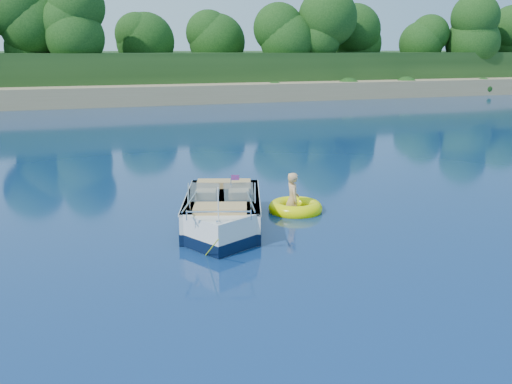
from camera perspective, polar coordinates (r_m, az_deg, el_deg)
ground at (r=11.89m, az=-4.55°, el=-7.36°), size 160.00×160.00×0.00m
shoreline at (r=74.61m, az=-17.60°, el=10.90°), size 170.00×59.00×6.00m
treeline at (r=51.81m, az=-16.88°, el=14.87°), size 150.00×7.12×8.19m
motorboat at (r=14.17m, az=-3.38°, el=-2.33°), size 2.86×5.02×1.73m
tow_tube at (r=15.69m, az=3.95°, el=-1.60°), size 1.97×1.97×0.39m
boy at (r=15.70m, az=3.63°, el=-1.97°), size 0.48×0.88×1.65m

